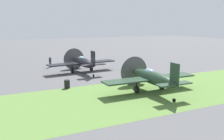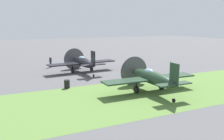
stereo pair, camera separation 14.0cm
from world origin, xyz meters
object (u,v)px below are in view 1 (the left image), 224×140
(fuel_drum, at_px, (67,84))
(airplane_lead, at_px, (83,62))
(ground_crew_chief, at_px, (140,71))
(airplane_wingman, at_px, (152,77))
(ground_crew_mechanic, at_px, (50,62))

(fuel_drum, bearing_deg, airplane_lead, 59.57)
(ground_crew_chief, bearing_deg, airplane_lead, 154.16)
(airplane_lead, xyz_separation_m, ground_crew_chief, (5.08, -6.80, -0.55))
(ground_crew_chief, bearing_deg, airplane_wingman, -83.68)
(airplane_lead, bearing_deg, ground_crew_mechanic, 114.84)
(ground_crew_mechanic, bearing_deg, airplane_wingman, -159.52)
(ground_crew_chief, relative_size, ground_crew_mechanic, 1.00)
(ground_crew_mechanic, bearing_deg, ground_crew_chief, -144.58)
(airplane_lead, relative_size, ground_crew_chief, 5.68)
(airplane_wingman, distance_m, ground_crew_chief, 6.20)
(airplane_lead, distance_m, ground_crew_chief, 8.51)
(airplane_wingman, height_order, fuel_drum, airplane_wingman)
(airplane_lead, xyz_separation_m, ground_crew_mechanic, (-3.31, 5.92, -0.55))
(airplane_wingman, height_order, ground_crew_chief, airplane_wingman)
(ground_crew_mechanic, relative_size, fuel_drum, 1.92)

